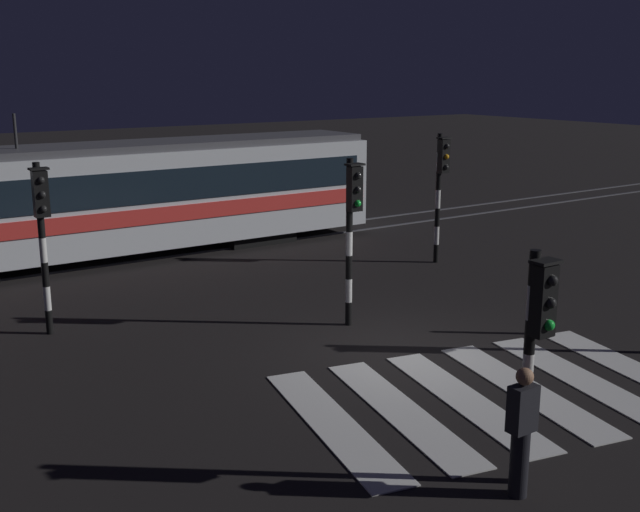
% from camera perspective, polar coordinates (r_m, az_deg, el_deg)
% --- Properties ---
extents(ground_plane, '(120.00, 120.00, 0.00)m').
position_cam_1_polar(ground_plane, '(15.04, 5.85, -6.95)').
color(ground_plane, black).
extents(rail_near, '(80.00, 0.12, 0.03)m').
position_cam_1_polar(rail_near, '(22.97, -9.69, 0.14)').
color(rail_near, '#59595E').
rests_on(rail_near, ground).
extents(rail_far, '(80.00, 0.12, 0.03)m').
position_cam_1_polar(rail_far, '(24.26, -11.09, 0.79)').
color(rail_far, '#59595E').
rests_on(rail_far, ground).
extents(crosswalk_zebra, '(7.27, 5.46, 0.02)m').
position_cam_1_polar(crosswalk_zebra, '(13.38, 12.67, -9.83)').
color(crosswalk_zebra, silver).
rests_on(crosswalk_zebra, ground).
extents(traffic_light_corner_far_right, '(0.36, 0.42, 3.57)m').
position_cam_1_polar(traffic_light_corner_far_right, '(21.48, 8.84, 5.62)').
color(traffic_light_corner_far_right, black).
rests_on(traffic_light_corner_far_right, ground).
extents(traffic_light_kerb_mid_left, '(0.36, 0.42, 3.10)m').
position_cam_1_polar(traffic_light_kerb_mid_left, '(10.00, 15.55, -5.58)').
color(traffic_light_kerb_mid_left, black).
rests_on(traffic_light_kerb_mid_left, ground).
extents(traffic_light_median_centre, '(0.36, 0.42, 3.51)m').
position_cam_1_polar(traffic_light_median_centre, '(15.82, 2.35, 2.84)').
color(traffic_light_median_centre, black).
rests_on(traffic_light_median_centre, ground).
extents(traffic_light_corner_far_left, '(0.36, 0.42, 3.49)m').
position_cam_1_polar(traffic_light_corner_far_left, '(16.20, -19.69, 2.28)').
color(traffic_light_corner_far_left, black).
rests_on(traffic_light_corner_far_left, ground).
extents(tram, '(16.21, 2.58, 4.15)m').
position_cam_1_polar(tram, '(22.61, -15.06, 4.14)').
color(tram, silver).
rests_on(tram, ground).
extents(pedestrian_waiting_at_kerb, '(0.36, 0.24, 1.71)m').
position_cam_1_polar(pedestrian_waiting_at_kerb, '(10.16, 14.52, -12.33)').
color(pedestrian_waiting_at_kerb, black).
rests_on(pedestrian_waiting_at_kerb, ground).
extents(bollard_island_edge, '(0.12, 0.12, 1.11)m').
position_cam_1_polar(bollard_island_edge, '(16.36, 16.11, -3.66)').
color(bollard_island_edge, black).
rests_on(bollard_island_edge, ground).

